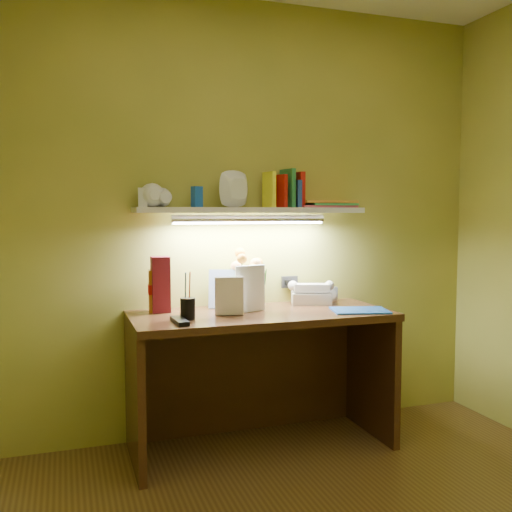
{
  "coord_description": "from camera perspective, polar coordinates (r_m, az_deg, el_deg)",
  "views": [
    {
      "loc": [
        -1.0,
        -1.67,
        1.28
      ],
      "look_at": [
        0.02,
        1.35,
        1.04
      ],
      "focal_mm": 40.0,
      "sensor_mm": 36.0,
      "label": 1
    }
  ],
  "objects": [
    {
      "name": "wall_shelf",
      "position": [
        3.22,
        -0.36,
        5.26
      ],
      "size": [
        1.3,
        0.31,
        0.25
      ],
      "color": "white",
      "rests_on": "ground"
    },
    {
      "name": "whisky_bottle",
      "position": [
        3.12,
        -10.0,
        -2.9
      ],
      "size": [
        0.09,
        0.09,
        0.29
      ],
      "primitive_type": null,
      "rotation": [
        0.0,
        0.0,
        -0.1
      ],
      "color": "#A55C19",
      "rests_on": "desk"
    },
    {
      "name": "tv_remote",
      "position": [
        2.81,
        -7.64,
        -6.45
      ],
      "size": [
        0.06,
        0.19,
        0.02
      ],
      "primitive_type": "cube",
      "rotation": [
        0.0,
        0.0,
        0.05
      ],
      "color": "black",
      "rests_on": "desk"
    },
    {
      "name": "desk_book_a",
      "position": [
        2.97,
        -4.14,
        -4.06
      ],
      "size": [
        0.15,
        0.05,
        0.2
      ],
      "primitive_type": "imported",
      "rotation": [
        0.0,
        0.0,
        -0.22
      ],
      "color": "silver",
      "rests_on": "desk"
    },
    {
      "name": "whisky_box",
      "position": [
        3.11,
        -9.53,
        -2.82
      ],
      "size": [
        0.1,
        0.1,
        0.3
      ],
      "primitive_type": "cube",
      "rotation": [
        0.0,
        0.0,
        -0.03
      ],
      "color": "maroon",
      "rests_on": "desk"
    },
    {
      "name": "desk_clock",
      "position": [
        3.5,
        7.39,
        -3.78
      ],
      "size": [
        0.09,
        0.06,
        0.09
      ],
      "primitive_type": "cube",
      "rotation": [
        0.0,
        0.0,
        -0.16
      ],
      "color": "silver",
      "rests_on": "desk"
    },
    {
      "name": "art_card",
      "position": [
        3.2,
        -2.77,
        -3.31
      ],
      "size": [
        0.22,
        0.12,
        0.22
      ],
      "primitive_type": null,
      "rotation": [
        0.0,
        0.0,
        -0.4
      ],
      "color": "white",
      "rests_on": "desk"
    },
    {
      "name": "blue_folder",
      "position": [
        3.17,
        10.34,
        -5.37
      ],
      "size": [
        0.34,
        0.29,
        0.01
      ],
      "primitive_type": "cube",
      "rotation": [
        0.0,
        0.0,
        -0.25
      ],
      "color": "blue",
      "rests_on": "desk"
    },
    {
      "name": "desk_book_b",
      "position": [
        3.03,
        -2.02,
        -3.4
      ],
      "size": [
        0.19,
        0.07,
        0.25
      ],
      "primitive_type": "imported",
      "rotation": [
        0.0,
        0.0,
        0.25
      ],
      "color": "white",
      "rests_on": "desk"
    },
    {
      "name": "pen_cup",
      "position": [
        2.89,
        -6.85,
        -4.5
      ],
      "size": [
        0.08,
        0.08,
        0.18
      ],
      "primitive_type": "cylinder",
      "rotation": [
        0.0,
        0.0,
        0.02
      ],
      "color": "black",
      "rests_on": "desk"
    },
    {
      "name": "desk",
      "position": [
        3.18,
        0.54,
        -12.31
      ],
      "size": [
        1.4,
        0.6,
        0.75
      ],
      "primitive_type": "cube",
      "color": "#351B0E",
      "rests_on": "ground"
    },
    {
      "name": "telephone",
      "position": [
        3.38,
        5.53,
        -3.63
      ],
      "size": [
        0.27,
        0.23,
        0.14
      ],
      "primitive_type": null,
      "rotation": [
        0.0,
        0.0,
        -0.32
      ],
      "color": "beige",
      "rests_on": "desk"
    },
    {
      "name": "flower_bouquet",
      "position": [
        3.24,
        -0.82,
        -2.28
      ],
      "size": [
        0.25,
        0.25,
        0.32
      ],
      "primitive_type": null,
      "rotation": [
        0.0,
        0.0,
        -0.24
      ],
      "color": "#060D3E",
      "rests_on": "desk"
    }
  ]
}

